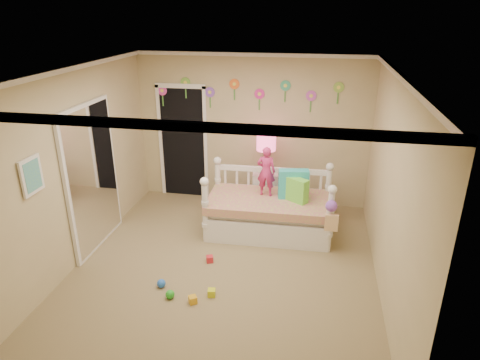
% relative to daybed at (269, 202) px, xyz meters
% --- Properties ---
extents(floor, '(4.00, 4.50, 0.01)m').
position_rel_daybed_xyz_m(floor, '(-0.46, -1.11, -0.52)').
color(floor, '#7F684C').
rests_on(floor, ground).
extents(ceiling, '(4.00, 4.50, 0.01)m').
position_rel_daybed_xyz_m(ceiling, '(-0.46, -1.11, 2.08)').
color(ceiling, white).
rests_on(ceiling, floor).
extents(back_wall, '(4.00, 0.01, 2.60)m').
position_rel_daybed_xyz_m(back_wall, '(-0.46, 1.14, 0.78)').
color(back_wall, tan).
rests_on(back_wall, floor).
extents(left_wall, '(0.01, 4.50, 2.60)m').
position_rel_daybed_xyz_m(left_wall, '(-2.46, -1.11, 0.78)').
color(left_wall, tan).
rests_on(left_wall, floor).
extents(right_wall, '(0.01, 4.50, 2.60)m').
position_rel_daybed_xyz_m(right_wall, '(1.54, -1.11, 0.78)').
color(right_wall, tan).
rests_on(right_wall, floor).
extents(crown_molding, '(4.00, 4.50, 0.06)m').
position_rel_daybed_xyz_m(crown_molding, '(-0.46, -1.11, 2.05)').
color(crown_molding, white).
rests_on(crown_molding, ceiling).
extents(daybed, '(1.93, 1.07, 1.03)m').
position_rel_daybed_xyz_m(daybed, '(0.00, 0.00, 0.00)').
color(daybed, white).
rests_on(daybed, floor).
extents(pillow_turquoise, '(0.47, 0.23, 0.45)m').
position_rel_daybed_xyz_m(pillow_turquoise, '(0.35, 0.09, 0.28)').
color(pillow_turquoise, '#27C7AE').
rests_on(pillow_turquoise, daybed).
extents(pillow_lime, '(0.40, 0.33, 0.37)m').
position_rel_daybed_xyz_m(pillow_lime, '(0.39, -0.02, 0.24)').
color(pillow_lime, '#74E445').
rests_on(pillow_lime, daybed).
extents(child, '(0.29, 0.20, 0.78)m').
position_rel_daybed_xyz_m(child, '(-0.07, 0.11, 0.45)').
color(child, '#CA2D70').
rests_on(child, daybed).
extents(nightstand, '(0.46, 0.37, 0.70)m').
position_rel_daybed_xyz_m(nightstand, '(-0.16, 0.72, -0.16)').
color(nightstand, white).
rests_on(nightstand, floor).
extents(table_lamp, '(0.32, 0.32, 0.70)m').
position_rel_daybed_xyz_m(table_lamp, '(-0.16, 0.72, 0.65)').
color(table_lamp, '#D11B5E').
rests_on(table_lamp, nightstand).
extents(closet_doorway, '(0.90, 0.04, 2.07)m').
position_rel_daybed_xyz_m(closet_doorway, '(-1.71, 1.13, 0.52)').
color(closet_doorway, black).
rests_on(closet_doorway, back_wall).
extents(flower_decals, '(3.40, 0.02, 0.50)m').
position_rel_daybed_xyz_m(flower_decals, '(-0.55, 1.13, 1.42)').
color(flower_decals, '#B2668C').
rests_on(flower_decals, back_wall).
extents(mirror_closet, '(0.07, 1.30, 2.10)m').
position_rel_daybed_xyz_m(mirror_closet, '(-2.42, -0.81, 0.53)').
color(mirror_closet, white).
rests_on(mirror_closet, left_wall).
extents(wall_picture, '(0.05, 0.34, 0.42)m').
position_rel_daybed_xyz_m(wall_picture, '(-2.43, -2.01, 1.03)').
color(wall_picture, white).
rests_on(wall_picture, left_wall).
extents(hanging_bag, '(0.20, 0.16, 0.36)m').
position_rel_daybed_xyz_m(hanging_bag, '(0.91, -0.57, 0.11)').
color(hanging_bag, beige).
rests_on(hanging_bag, daybed).
extents(toy_scatter, '(0.98, 1.40, 0.11)m').
position_rel_daybed_xyz_m(toy_scatter, '(-0.81, -1.38, -0.46)').
color(toy_scatter, '#996666').
rests_on(toy_scatter, floor).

